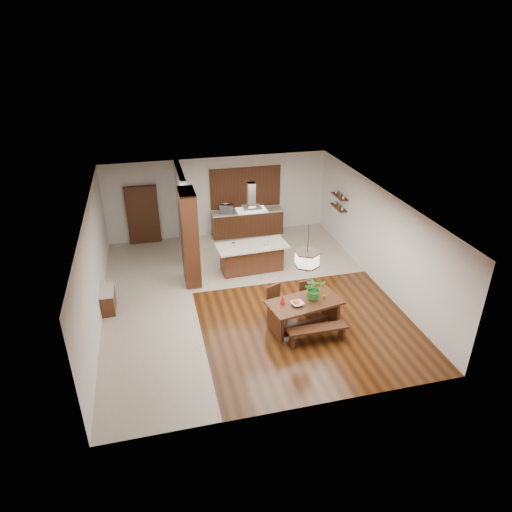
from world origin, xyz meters
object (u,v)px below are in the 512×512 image
object	(u,v)px
dining_chair_left	(278,304)
pendant_lantern	(308,249)
kitchen_island	(252,257)
island_cup	(266,243)
dining_table	(304,308)
fruit_bowl	(297,304)
foliage_plant	(314,289)
dining_chair_right	(308,298)
hallway_console	(108,300)
range_hood	(251,197)
microwave	(226,209)
dining_bench	(317,334)

from	to	relation	value
dining_chair_left	pendant_lantern	bearing A→B (deg)	-60.82
kitchen_island	island_cup	distance (m)	0.67
dining_table	fruit_bowl	xyz separation A→B (m)	(-0.23, -0.11, 0.24)
pendant_lantern	foliage_plant	size ratio (longest dim) A/B	2.19
dining_chair_right	dining_chair_left	bearing A→B (deg)	-176.47
hallway_console	island_cup	distance (m)	4.93
kitchen_island	hallway_console	bearing A→B (deg)	-167.09
foliage_plant	range_hood	xyz separation A→B (m)	(-0.86, 3.24, 1.39)
island_cup	microwave	distance (m)	2.96
fruit_bowl	range_hood	xyz separation A→B (m)	(-0.36, 3.41, 1.65)
microwave	kitchen_island	bearing A→B (deg)	-76.80
island_cup	pendant_lantern	bearing A→B (deg)	-87.16
microwave	hallway_console	bearing A→B (deg)	-128.12
dining_table	dining_bench	distance (m)	0.77
dining_table	dining_chair_right	bearing A→B (deg)	61.41
pendant_lantern	kitchen_island	size ratio (longest dim) A/B	0.58
foliage_plant	kitchen_island	size ratio (longest dim) A/B	0.27
dining_chair_right	fruit_bowl	size ratio (longest dim) A/B	2.82
dining_table	fruit_bowl	bearing A→B (deg)	-154.74
hallway_console	dining_table	bearing A→B (deg)	-22.66
hallway_console	dining_chair_left	distance (m)	4.63
island_cup	dining_chair_left	bearing A→B (deg)	-98.60
dining_bench	pendant_lantern	xyz separation A→B (m)	(-0.13, 0.66, 2.03)
dining_table	island_cup	world-z (taller)	island_cup
pendant_lantern	range_hood	bearing A→B (deg)	100.14
dining_chair_left	pendant_lantern	xyz separation A→B (m)	(0.57, -0.47, 1.76)
fruit_bowl	range_hood	size ratio (longest dim) A/B	0.35
kitchen_island	range_hood	xyz separation A→B (m)	(0.00, 0.00, 2.00)
kitchen_island	microwave	bearing A→B (deg)	92.75
island_cup	foliage_plant	bearing A→B (deg)	-82.17
dining_bench	pendant_lantern	bearing A→B (deg)	100.70
range_hood	microwave	size ratio (longest dim) A/B	1.82
hallway_console	foliage_plant	world-z (taller)	foliage_plant
dining_bench	range_hood	bearing A→B (deg)	100.23
hallway_console	dining_table	world-z (taller)	dining_table
island_cup	hallway_console	bearing A→B (deg)	-166.79
dining_chair_left	island_cup	world-z (taller)	island_cup
range_hood	dining_table	bearing A→B (deg)	-79.86
kitchen_island	microwave	distance (m)	2.82
foliage_plant	range_hood	world-z (taller)	range_hood
kitchen_island	fruit_bowl	bearing A→B (deg)	-87.14
dining_table	kitchen_island	distance (m)	3.36
hallway_console	island_cup	world-z (taller)	island_cup
fruit_bowl	island_cup	xyz separation A→B (m)	(0.07, 3.28, 0.14)
dining_chair_left	kitchen_island	distance (m)	2.83
kitchen_island	range_hood	world-z (taller)	range_hood
fruit_bowl	dining_table	bearing A→B (deg)	25.26
pendant_lantern	hallway_console	bearing A→B (deg)	157.34
range_hood	island_cup	distance (m)	1.57
range_hood	hallway_console	bearing A→B (deg)	-163.85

